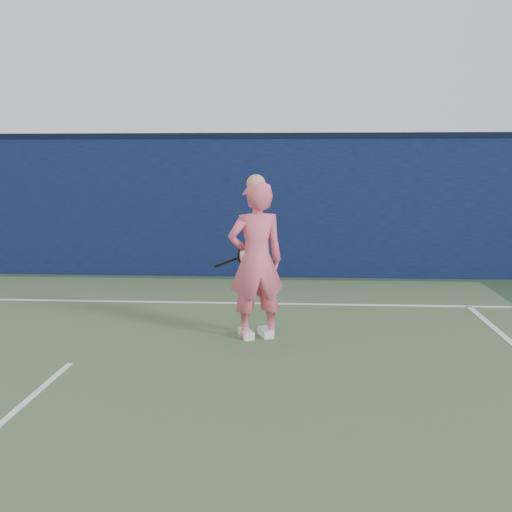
{
  "coord_description": "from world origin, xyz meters",
  "views": [
    {
      "loc": [
        2.35,
        -5.24,
        2.05
      ],
      "look_at": [
        1.85,
        2.16,
        0.98
      ],
      "focal_mm": 45.0,
      "sensor_mm": 36.0,
      "label": 1
    }
  ],
  "objects": [
    {
      "name": "wall_cap",
      "position": [
        0.0,
        6.5,
        2.55
      ],
      "size": [
        24.0,
        0.42,
        0.1
      ],
      "primitive_type": "cube",
      "color": "black",
      "rests_on": "backstop_wall"
    },
    {
      "name": "racket",
      "position": [
        1.68,
        2.59,
        0.92
      ],
      "size": [
        0.52,
        0.32,
        0.31
      ],
      "rotation": [
        0.0,
        0.0,
        0.41
      ],
      "color": "black",
      "rests_on": "ground"
    },
    {
      "name": "player",
      "position": [
        1.85,
        2.16,
        0.93
      ],
      "size": [
        0.79,
        0.66,
        1.93
      ],
      "rotation": [
        0.0,
        0.0,
        3.52
      ],
      "color": "#F76078",
      "rests_on": "ground"
    },
    {
      "name": "court_lines",
      "position": [
        0.0,
        -0.33,
        0.01
      ],
      "size": [
        11.0,
        12.04,
        0.01
      ],
      "color": "white",
      "rests_on": "court_surface"
    },
    {
      "name": "backstop_wall",
      "position": [
        0.0,
        6.5,
        1.25
      ],
      "size": [
        24.0,
        0.4,
        2.5
      ],
      "primitive_type": "cube",
      "color": "#0D1039",
      "rests_on": "ground"
    },
    {
      "name": "ground",
      "position": [
        0.0,
        0.0,
        0.0
      ],
      "size": [
        80.0,
        80.0,
        0.0
      ],
      "primitive_type": "plane",
      "color": "#294228",
      "rests_on": "ground"
    }
  ]
}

